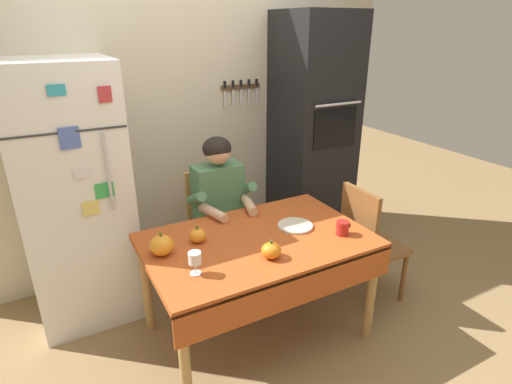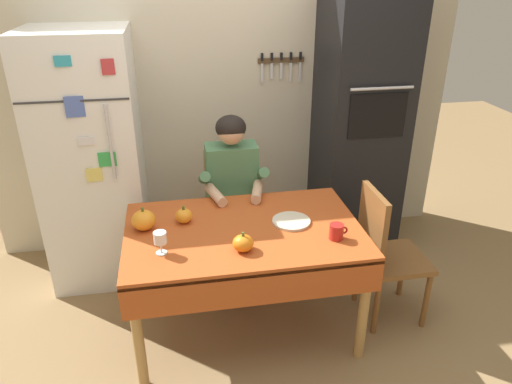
{
  "view_description": "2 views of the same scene",
  "coord_description": "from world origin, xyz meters",
  "px_view_note": "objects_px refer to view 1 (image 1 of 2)",
  "views": [
    {
      "loc": [
        -1.09,
        -1.9,
        1.99
      ],
      "look_at": [
        0.03,
        0.17,
        1.02
      ],
      "focal_mm": 28.78,
      "sensor_mm": 36.0,
      "label": 1
    },
    {
      "loc": [
        -0.37,
        -2.34,
        2.16
      ],
      "look_at": [
        0.1,
        0.22,
        0.91
      ],
      "focal_mm": 33.4,
      "sensor_mm": 36.0,
      "label": 2
    }
  ],
  "objects_px": {
    "dining_table": "(259,251)",
    "chair_behind_person": "(213,222)",
    "seated_person": "(222,205)",
    "coffee_mug": "(343,228)",
    "refrigerator": "(75,196)",
    "pumpkin_small": "(198,235)",
    "wine_glass": "(195,259)",
    "pumpkin_large": "(271,250)",
    "wall_oven": "(312,138)",
    "serving_tray": "(295,226)",
    "pumpkin_medium": "(162,245)",
    "chair_right_side": "(367,240)"
  },
  "relations": [
    {
      "from": "serving_tray",
      "to": "pumpkin_large",
      "type": "bearing_deg",
      "value": -142.62
    },
    {
      "from": "seated_person",
      "to": "wine_glass",
      "type": "distance_m",
      "value": 0.92
    },
    {
      "from": "chair_right_side",
      "to": "pumpkin_small",
      "type": "distance_m",
      "value": 1.29
    },
    {
      "from": "pumpkin_large",
      "to": "pumpkin_medium",
      "type": "bearing_deg",
      "value": 148.27
    },
    {
      "from": "wall_oven",
      "to": "seated_person",
      "type": "distance_m",
      "value": 1.13
    },
    {
      "from": "pumpkin_medium",
      "to": "coffee_mug",
      "type": "bearing_deg",
      "value": -15.85
    },
    {
      "from": "chair_behind_person",
      "to": "seated_person",
      "type": "relative_size",
      "value": 0.75
    },
    {
      "from": "seated_person",
      "to": "coffee_mug",
      "type": "bearing_deg",
      "value": -58.5
    },
    {
      "from": "wall_oven",
      "to": "pumpkin_medium",
      "type": "height_order",
      "value": "wall_oven"
    },
    {
      "from": "dining_table",
      "to": "pumpkin_small",
      "type": "height_order",
      "value": "pumpkin_small"
    },
    {
      "from": "refrigerator",
      "to": "serving_tray",
      "type": "distance_m",
      "value": 1.51
    },
    {
      "from": "chair_right_side",
      "to": "pumpkin_medium",
      "type": "distance_m",
      "value": 1.52
    },
    {
      "from": "dining_table",
      "to": "chair_right_side",
      "type": "distance_m",
      "value": 0.91
    },
    {
      "from": "wall_oven",
      "to": "pumpkin_small",
      "type": "relative_size",
      "value": 18.94
    },
    {
      "from": "refrigerator",
      "to": "pumpkin_large",
      "type": "xyz_separation_m",
      "value": [
        0.91,
        -1.1,
        -0.11
      ]
    },
    {
      "from": "refrigerator",
      "to": "chair_behind_person",
      "type": "bearing_deg",
      "value": -5.34
    },
    {
      "from": "refrigerator",
      "to": "chair_behind_person",
      "type": "relative_size",
      "value": 1.94
    },
    {
      "from": "pumpkin_medium",
      "to": "pumpkin_small",
      "type": "distance_m",
      "value": 0.24
    },
    {
      "from": "seated_person",
      "to": "coffee_mug",
      "type": "xyz_separation_m",
      "value": [
        0.49,
        -0.79,
        0.05
      ]
    },
    {
      "from": "chair_behind_person",
      "to": "dining_table",
      "type": "bearing_deg",
      "value": -91.24
    },
    {
      "from": "wall_oven",
      "to": "pumpkin_large",
      "type": "distance_m",
      "value": 1.6
    },
    {
      "from": "wine_glass",
      "to": "pumpkin_medium",
      "type": "distance_m",
      "value": 0.3
    },
    {
      "from": "coffee_mug",
      "to": "wine_glass",
      "type": "xyz_separation_m",
      "value": [
        -0.99,
        0.02,
        0.05
      ]
    },
    {
      "from": "seated_person",
      "to": "coffee_mug",
      "type": "relative_size",
      "value": 11.5
    },
    {
      "from": "wine_glass",
      "to": "pumpkin_small",
      "type": "relative_size",
      "value": 1.19
    },
    {
      "from": "chair_right_side",
      "to": "refrigerator",
      "type": "bearing_deg",
      "value": 153.94
    },
    {
      "from": "refrigerator",
      "to": "chair_right_side",
      "type": "distance_m",
      "value": 2.1
    },
    {
      "from": "pumpkin_small",
      "to": "serving_tray",
      "type": "xyz_separation_m",
      "value": [
        0.64,
        -0.12,
        -0.04
      ]
    },
    {
      "from": "refrigerator",
      "to": "pumpkin_small",
      "type": "xyz_separation_m",
      "value": [
        0.61,
        -0.72,
        -0.12
      ]
    },
    {
      "from": "wall_oven",
      "to": "serving_tray",
      "type": "relative_size",
      "value": 9.0
    },
    {
      "from": "seated_person",
      "to": "pumpkin_small",
      "type": "height_order",
      "value": "seated_person"
    },
    {
      "from": "seated_person",
      "to": "serving_tray",
      "type": "bearing_deg",
      "value": -63.62
    },
    {
      "from": "wine_glass",
      "to": "serving_tray",
      "type": "distance_m",
      "value": 0.81
    },
    {
      "from": "wall_oven",
      "to": "chair_right_side",
      "type": "xyz_separation_m",
      "value": [
        -0.15,
        -0.94,
        -0.54
      ]
    },
    {
      "from": "pumpkin_medium",
      "to": "pumpkin_small",
      "type": "xyz_separation_m",
      "value": [
        0.24,
        0.04,
        -0.02
      ]
    },
    {
      "from": "refrigerator",
      "to": "serving_tray",
      "type": "xyz_separation_m",
      "value": [
        1.25,
        -0.84,
        -0.15
      ]
    },
    {
      "from": "pumpkin_large",
      "to": "chair_right_side",
      "type": "bearing_deg",
      "value": 11.69
    },
    {
      "from": "coffee_mug",
      "to": "pumpkin_medium",
      "type": "xyz_separation_m",
      "value": [
        -1.08,
        0.31,
        0.01
      ]
    },
    {
      "from": "pumpkin_small",
      "to": "refrigerator",
      "type": "bearing_deg",
      "value": 129.88
    },
    {
      "from": "coffee_mug",
      "to": "serving_tray",
      "type": "height_order",
      "value": "coffee_mug"
    },
    {
      "from": "dining_table",
      "to": "seated_person",
      "type": "bearing_deg",
      "value": 88.37
    },
    {
      "from": "seated_person",
      "to": "serving_tray",
      "type": "height_order",
      "value": "seated_person"
    },
    {
      "from": "refrigerator",
      "to": "chair_right_side",
      "type": "relative_size",
      "value": 1.94
    },
    {
      "from": "dining_table",
      "to": "chair_behind_person",
      "type": "relative_size",
      "value": 1.51
    },
    {
      "from": "wall_oven",
      "to": "chair_behind_person",
      "type": "relative_size",
      "value": 2.26
    },
    {
      "from": "chair_right_side",
      "to": "pumpkin_medium",
      "type": "height_order",
      "value": "chair_right_side"
    },
    {
      "from": "chair_right_side",
      "to": "pumpkin_large",
      "type": "distance_m",
      "value": 1.0
    },
    {
      "from": "chair_behind_person",
      "to": "pumpkin_small",
      "type": "relative_size",
      "value": 8.39
    },
    {
      "from": "wall_oven",
      "to": "chair_behind_person",
      "type": "height_order",
      "value": "wall_oven"
    },
    {
      "from": "chair_behind_person",
      "to": "pumpkin_large",
      "type": "relative_size",
      "value": 8.0
    }
  ]
}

